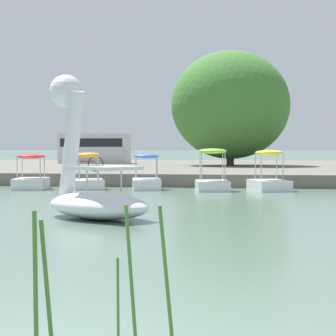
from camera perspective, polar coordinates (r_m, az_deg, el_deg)
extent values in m
cube|color=#6B665B|center=(41.77, 5.52, -0.13)|extent=(149.99, 27.56, 0.54)
ellipsoid|color=white|center=(16.17, -5.84, -3.11)|extent=(3.40, 3.07, 0.63)
cylinder|color=white|center=(16.87, -7.97, 2.06)|extent=(0.89, 0.79, 2.57)
sphere|color=white|center=(17.11, -8.46, 6.32)|extent=(1.13, 1.13, 0.81)
cone|color=yellow|center=(17.37, -9.11, 6.25)|extent=(0.70, 0.68, 0.44)
cube|color=white|center=(15.93, -5.29, 0.01)|extent=(1.84, 1.77, 0.08)
cylinder|color=silver|center=(16.27, -3.90, -0.95)|extent=(0.04, 0.04, 0.57)
cylinder|color=silver|center=(15.61, -6.74, -1.08)|extent=(0.04, 0.04, 0.57)
cube|color=white|center=(26.52, 8.37, -1.43)|extent=(1.78, 2.21, 0.41)
ellipsoid|color=yellow|center=(26.47, 8.38, 1.28)|extent=(1.31, 1.20, 0.20)
cylinder|color=#B7B7BF|center=(26.69, 7.25, 0.16)|extent=(0.04, 0.04, 1.05)
cylinder|color=#B7B7BF|center=(26.97, 9.00, 0.17)|extent=(0.04, 0.04, 1.05)
cylinder|color=#B7B7BF|center=(26.01, 7.73, 0.12)|extent=(0.04, 0.04, 1.05)
cylinder|color=#B7B7BF|center=(26.29, 9.52, 0.13)|extent=(0.04, 0.04, 1.05)
cube|color=white|center=(26.28, 3.69, -1.47)|extent=(1.51, 2.03, 0.39)
ellipsoid|color=#8CCC38|center=(26.24, 3.70, 1.41)|extent=(1.25, 1.14, 0.20)
cylinder|color=#B7B7BF|center=(26.59, 2.67, 0.21)|extent=(0.04, 0.04, 1.13)
cylinder|color=#B7B7BF|center=(26.67, 4.56, 0.21)|extent=(0.04, 0.04, 1.13)
cylinder|color=#B7B7BF|center=(25.83, 2.80, 0.16)|extent=(0.04, 0.04, 1.13)
cylinder|color=#B7B7BF|center=(25.91, 4.74, 0.16)|extent=(0.04, 0.04, 1.13)
cube|color=white|center=(27.00, -1.81, -1.34)|extent=(1.49, 2.23, 0.42)
ellipsoid|color=blue|center=(26.96, -1.81, 1.00)|extent=(1.21, 1.22, 0.20)
cylinder|color=#B7B7BF|center=(27.37, -2.69, 0.07)|extent=(0.04, 0.04, 0.90)
cylinder|color=#B7B7BF|center=(27.40, -0.99, 0.08)|extent=(0.04, 0.04, 0.90)
cylinder|color=#B7B7BF|center=(26.55, -2.66, 0.02)|extent=(0.04, 0.04, 0.90)
cylinder|color=#B7B7BF|center=(26.58, -0.90, 0.02)|extent=(0.04, 0.04, 0.90)
cube|color=white|center=(27.48, -6.60, -1.34)|extent=(1.68, 2.18, 0.38)
ellipsoid|color=orange|center=(27.44, -6.61, 1.09)|extent=(1.16, 1.12, 0.20)
cylinder|color=#B7B7BF|center=(27.79, -7.41, 0.09)|extent=(0.04, 0.04, 0.98)
cylinder|color=#B7B7BF|center=(27.82, -5.87, 0.10)|extent=(0.04, 0.04, 0.98)
cylinder|color=#B7B7BF|center=(27.09, -7.37, 0.04)|extent=(0.04, 0.04, 0.98)
cylinder|color=#B7B7BF|center=(27.12, -5.78, 0.05)|extent=(0.04, 0.04, 0.98)
cube|color=white|center=(27.64, -11.28, -1.28)|extent=(1.53, 2.24, 0.44)
ellipsoid|color=red|center=(27.61, -11.30, 0.97)|extent=(1.31, 1.42, 0.20)
cylinder|color=#B7B7BF|center=(28.19, -12.00, 0.10)|extent=(0.04, 0.04, 0.87)
cylinder|color=#B7B7BF|center=(28.03, -10.21, 0.10)|extent=(0.04, 0.04, 0.87)
cylinder|color=#B7B7BF|center=(27.21, -12.40, 0.03)|extent=(0.04, 0.04, 0.87)
cylinder|color=#B7B7BF|center=(27.05, -10.55, 0.04)|extent=(0.04, 0.04, 0.87)
cylinder|color=#423323|center=(40.97, 5.19, 2.93)|extent=(0.44, 0.44, 3.90)
ellipsoid|color=#427A33|center=(41.04, 5.20, 5.24)|extent=(7.26, 6.63, 6.42)
torus|color=black|center=(31.36, -6.02, 0.35)|extent=(0.70, 0.18, 0.70)
torus|color=black|center=(31.43, -7.98, 0.34)|extent=(0.70, 0.18, 0.70)
cube|color=#A51E1E|center=(31.39, -7.00, 0.56)|extent=(0.95, 0.24, 0.04)
cylinder|color=#A51E1E|center=(31.40, -7.39, 0.74)|extent=(0.03, 0.03, 0.30)
cube|color=silver|center=(46.01, -6.09, 1.61)|extent=(4.57, 1.90, 1.97)
cube|color=black|center=(46.01, -6.09, 2.10)|extent=(4.20, 1.94, 0.55)
cylinder|color=#4C7F33|center=(4.27, -10.89, -12.44)|extent=(0.06, 0.09, 1.33)
cylinder|color=#4C7F33|center=(5.34, -4.16, -12.03)|extent=(0.03, 0.03, 0.87)
cylinder|color=#4C7F33|center=(4.83, 0.04, -10.85)|extent=(0.14, 0.06, 1.30)
cylinder|color=#4C7F33|center=(4.33, -9.75, -12.59)|extent=(0.12, 0.07, 1.27)
cylinder|color=#4C7F33|center=(4.93, -2.97, -10.57)|extent=(0.10, 0.14, 1.31)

